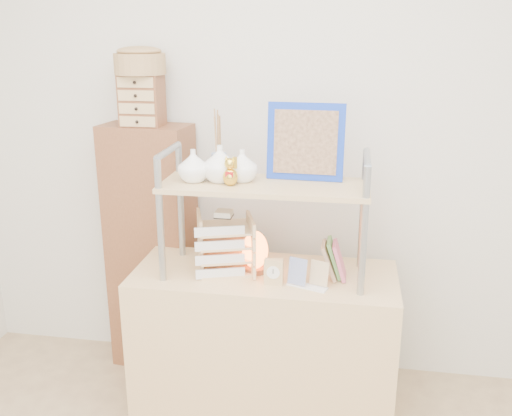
{
  "coord_description": "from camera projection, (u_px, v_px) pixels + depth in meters",
  "views": [
    {
      "loc": [
        0.36,
        -1.16,
        1.81
      ],
      "look_at": [
        -0.04,
        1.2,
        1.06
      ],
      "focal_mm": 40.0,
      "sensor_mm": 36.0,
      "label": 1
    }
  ],
  "objects": [
    {
      "name": "hutch",
      "position": [
        252.0,
        177.0,
        2.48
      ],
      "size": [
        0.9,
        0.34,
        0.76
      ],
      "color": "#949AA2",
      "rests_on": "desk"
    },
    {
      "name": "desk",
      "position": [
        264.0,
        345.0,
        2.71
      ],
      "size": [
        1.2,
        0.5,
        0.75
      ],
      "primitive_type": "cube",
      "color": "tan",
      "rests_on": "ground"
    },
    {
      "name": "woven_basket",
      "position": [
        140.0,
        64.0,
        2.76
      ],
      "size": [
        0.25,
        0.25,
        0.1
      ],
      "primitive_type": "cylinder",
      "color": "olive",
      "rests_on": "drawer_chest"
    },
    {
      "name": "cabinet",
      "position": [
        152.0,
        249.0,
        3.07
      ],
      "size": [
        0.47,
        0.29,
        1.35
      ],
      "primitive_type": "cube",
      "rotation": [
        0.0,
        0.0,
        -0.11
      ],
      "color": "brown",
      "rests_on": "ground"
    },
    {
      "name": "letter_tray",
      "position": [
        225.0,
        247.0,
        2.59
      ],
      "size": [
        0.29,
        0.29,
        0.29
      ],
      "color": "#D9B782",
      "rests_on": "desk"
    },
    {
      "name": "desk_clock",
      "position": [
        274.0,
        272.0,
        2.46
      ],
      "size": [
        0.08,
        0.04,
        0.12
      ],
      "color": "tan",
      "rests_on": "desk"
    },
    {
      "name": "postcard_stand",
      "position": [
        308.0,
        279.0,
        2.45
      ],
      "size": [
        0.18,
        0.1,
        0.13
      ],
      "color": "white",
      "rests_on": "desk"
    },
    {
      "name": "drawer_chest",
      "position": [
        142.0,
        100.0,
        2.81
      ],
      "size": [
        0.2,
        0.16,
        0.25
      ],
      "color": "brown",
      "rests_on": "cabinet"
    },
    {
      "name": "salt_lamp",
      "position": [
        255.0,
        251.0,
        2.58
      ],
      "size": [
        0.13,
        0.12,
        0.19
      ],
      "color": "brown",
      "rests_on": "desk"
    },
    {
      "name": "room_shell",
      "position": [
        221.0,
        74.0,
        1.56
      ],
      "size": [
        3.42,
        3.41,
        2.61
      ],
      "color": "silver",
      "rests_on": "ground"
    }
  ]
}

